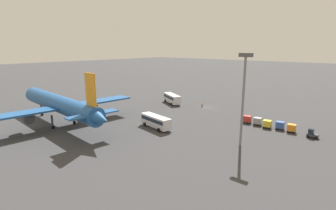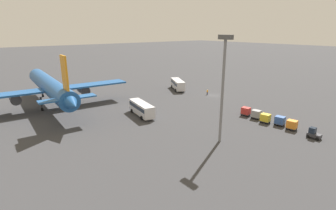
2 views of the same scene
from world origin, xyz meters
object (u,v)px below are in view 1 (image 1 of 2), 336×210
worker_person (202,104)px  cargo_cart_blue (280,125)px  airplane (60,105)px  baggage_tug (312,134)px  shuttle_bus_far (156,121)px  cargo_cart_yellow (267,124)px  cargo_cart_red (247,119)px  cargo_cart_grey (258,121)px  shuttle_bus_near (172,98)px  cargo_cart_orange (292,128)px

worker_person → cargo_cart_blue: bearing=164.3°
airplane → baggage_tug: bearing=-144.0°
shuttle_bus_far → baggage_tug: shuttle_bus_far is taller
worker_person → cargo_cart_yellow: size_ratio=0.78×
shuttle_bus_far → airplane: bearing=45.9°
shuttle_bus_far → worker_person: shuttle_bus_far is taller
shuttle_bus_far → cargo_cart_red: shuttle_bus_far is taller
cargo_cart_red → worker_person: bearing=-22.0°
cargo_cart_grey → baggage_tug: bearing=174.3°
shuttle_bus_near → shuttle_bus_far: shuttle_bus_near is taller
airplane → worker_person: bearing=-106.6°
shuttle_bus_far → baggage_tug: size_ratio=4.21×
cargo_cart_red → shuttle_bus_far: bearing=51.1°
baggage_tug → cargo_cart_blue: bearing=-12.9°
shuttle_bus_near → cargo_cart_yellow: 38.40m
shuttle_bus_near → cargo_cart_red: 32.53m
cargo_cart_grey → airplane: bearing=41.3°
shuttle_bus_near → shuttle_bus_far: 30.10m
cargo_cart_orange → cargo_cart_blue: (2.90, -0.46, 0.00)m
worker_person → shuttle_bus_far: bearing=99.1°
airplane → cargo_cart_blue: 57.06m
cargo_cart_orange → cargo_cart_yellow: (5.80, 0.48, 0.00)m
baggage_tug → cargo_cart_red: (16.40, -1.40, 0.25)m
cargo_cart_red → cargo_cart_grey: bearing=179.0°
shuttle_bus_far → baggage_tug: bearing=-140.6°
shuttle_bus_far → worker_person: 28.29m
shuttle_bus_far → cargo_cart_blue: size_ratio=4.63×
airplane → cargo_cart_blue: (-45.11, -34.65, -4.51)m
shuttle_bus_near → shuttle_bus_far: (-16.12, 25.42, -0.09)m
shuttle_bus_far → cargo_cart_grey: (-18.79, -19.64, -0.73)m
cargo_cart_yellow → baggage_tug: bearing=177.3°
shuttle_bus_near → cargo_cart_orange: shuttle_bus_near is taller
airplane → shuttle_bus_near: 40.74m
cargo_cart_orange → shuttle_bus_far: bearing=35.0°
cargo_cart_orange → cargo_cart_blue: same height
cargo_cart_grey → cargo_cart_red: 2.90m
cargo_cart_yellow → cargo_cart_grey: (2.90, -0.85, 0.00)m
worker_person → cargo_cart_orange: (-31.98, 8.64, 0.32)m
cargo_cart_yellow → cargo_cart_grey: bearing=-16.3°
cargo_cart_orange → airplane: bearing=35.5°
shuttle_bus_near → cargo_cart_blue: shuttle_bus_near is taller
worker_person → baggage_tug: bearing=165.3°
cargo_cart_grey → cargo_cart_red: (2.90, -0.05, 0.00)m
baggage_tug → cargo_cart_blue: (7.70, -1.45, 0.25)m
baggage_tug → cargo_cart_yellow: 10.61m
worker_person → cargo_cart_orange: 33.12m
cargo_cart_blue → cargo_cart_yellow: size_ratio=1.00×
airplane → worker_person: size_ratio=26.78×
airplane → cargo_cart_red: (-36.40, -34.60, -4.51)m
shuttle_bus_far → shuttle_bus_near: bearing=-47.8°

